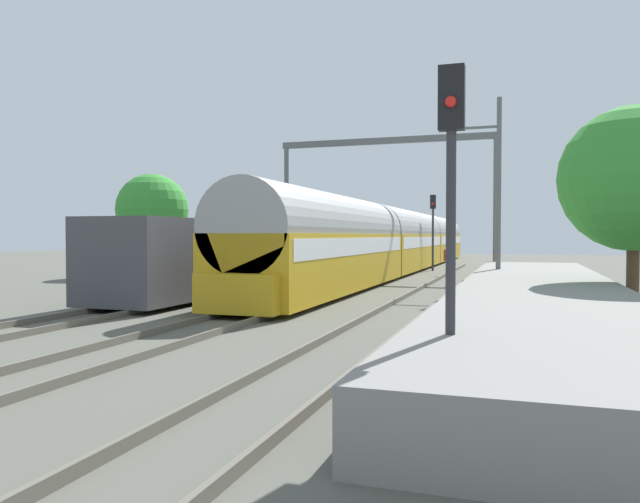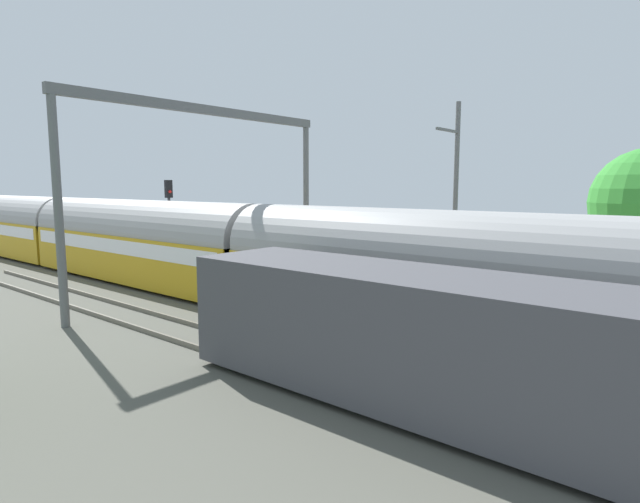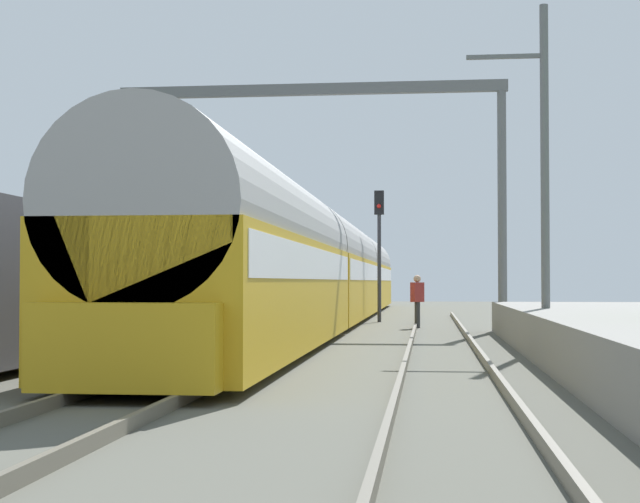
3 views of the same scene
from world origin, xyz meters
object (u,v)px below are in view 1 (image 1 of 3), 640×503
object	(u,v)px
passenger_train	(403,240)
person_crossing	(448,258)
railway_signal_near	(451,185)
catenary_gantry	(386,177)
railway_signal_far	(433,222)
freight_car	(214,257)

from	to	relation	value
passenger_train	person_crossing	distance (m)	5.52
railway_signal_near	catenary_gantry	distance (m)	26.30
catenary_gantry	railway_signal_far	bearing A→B (deg)	71.38
catenary_gantry	passenger_train	bearing A→B (deg)	90.00
passenger_train	catenary_gantry	distance (m)	6.51
railway_signal_far	person_crossing	bearing A→B (deg)	-72.17
person_crossing	railway_signal_far	xyz separation A→B (m)	(-1.47, 4.56, 2.13)
person_crossing	railway_signal_far	world-z (taller)	railway_signal_far
passenger_train	person_crossing	world-z (taller)	passenger_train
person_crossing	railway_signal_near	bearing A→B (deg)	-122.32
freight_car	catenary_gantry	bearing A→B (deg)	72.54
passenger_train	railway_signal_far	distance (m)	2.28
passenger_train	freight_car	xyz separation A→B (m)	(-4.05, -18.26, -0.50)
passenger_train	railway_signal_far	world-z (taller)	railway_signal_far
freight_car	railway_signal_near	distance (m)	16.35
passenger_train	railway_signal_near	size ratio (longest dim) A/B	10.54
person_crossing	railway_signal_far	bearing A→B (deg)	69.04
railway_signal_near	catenary_gantry	size ratio (longest dim) A/B	0.37
passenger_train	freight_car	size ratio (longest dim) A/B	3.78
freight_car	catenary_gantry	size ratio (longest dim) A/B	1.04
passenger_train	freight_car	bearing A→B (deg)	-102.51
person_crossing	railway_signal_near	world-z (taller)	railway_signal_near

